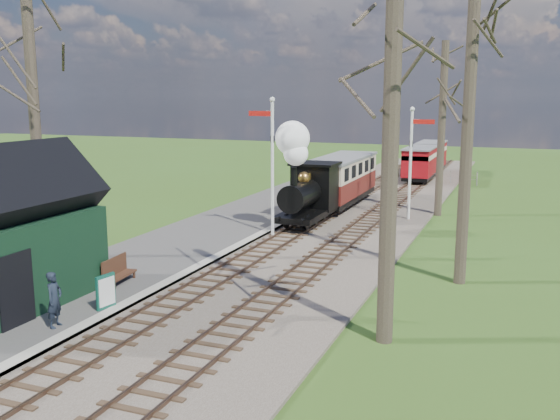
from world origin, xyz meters
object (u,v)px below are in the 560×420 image
Objects in this scene: locomotive at (306,181)px; red_carriage_a at (420,163)px; sign_board at (106,291)px; semaphore_near at (271,157)px; bench at (117,271)px; person at (54,299)px; coach at (341,178)px; semaphore_far at (412,155)px; red_carriage_b at (431,156)px.

red_carriage_a is at bearing 81.58° from locomotive.
semaphore_near is at bearing 86.46° from sign_board.
person is (0.86, -3.90, 0.35)m from bench.
locomotive is 6.10m from coach.
sign_board is (-5.82, -16.98, -2.65)m from semaphore_far.
semaphore_near is 4.03× the size of bench.
red_carriage_a is (3.37, 20.13, -2.19)m from semaphore_near.
coach is 21.34m from person.
coach is 17.59m from bench.
red_carriage_b is at bearing 83.69° from sign_board.
semaphore_far reaches higher than sign_board.
semaphore_near is at bearing -95.13° from coach.
sign_board is 0.67× the size of person.
locomotive is at bearing 83.92° from sign_board.
red_carriage_b is at bearing 81.34° from coach.
coach is at bearing 81.28° from bench.
sign_board is (-4.05, -36.61, -0.73)m from red_carriage_b.
coach reaches higher than person.
semaphore_far is (5.14, 6.00, -0.27)m from semaphore_near.
locomotive is at bearing -14.93° from person.
person reaches higher than sign_board.
bench is 4.01m from person.
locomotive is (0.76, 2.49, -1.35)m from semaphore_near.
bench is (-1.89, -8.79, -3.02)m from semaphore_near.
person is (-4.40, -38.33, -0.48)m from red_carriage_b.
semaphore_far is 3.77× the size of person.
red_carriage_a reaches higher than bench.
red_carriage_b is at bearing 81.31° from bench.
red_carriage_a is 3.21× the size of person.
sign_board is at bearing -96.08° from locomotive.
coach reaches higher than bench.
locomotive is 3.28× the size of person.
sign_board is (-1.44, -13.47, -1.57)m from locomotive.
locomotive reaches higher than bench.
sign_board reaches higher than bench.
semaphore_near is 1.25× the size of locomotive.
coach is (0.01, 6.07, -0.61)m from locomotive.
coach is at bearing -102.66° from red_carriage_a.
coach is at bearing 84.87° from semaphore_near.
semaphore_far is at bearing -84.84° from red_carriage_b.
semaphore_near is at bearing 77.85° from bench.
semaphore_far is 16.61m from bench.
person reaches higher than bench.
coach reaches higher than sign_board.
red_carriage_b reaches higher than sign_board.
locomotive is 1.02× the size of red_carriage_a.
sign_board is (-0.68, -10.98, -2.92)m from semaphore_near.
locomotive is 3.22× the size of bench.
locomotive is at bearing -98.42° from red_carriage_a.
semaphore_near reaches higher than bench.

